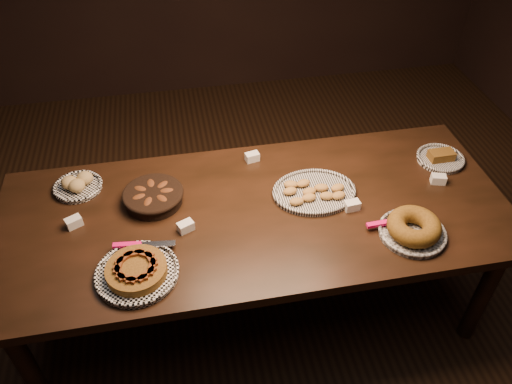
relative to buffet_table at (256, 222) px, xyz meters
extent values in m
plane|color=black|center=(0.00, 0.00, -0.68)|extent=(5.00, 5.00, 0.00)
cube|color=black|center=(0.00, 0.00, 0.05)|extent=(2.40, 1.00, 0.05)
cylinder|color=black|center=(-1.08, -0.38, -0.33)|extent=(0.08, 0.08, 0.70)
cylinder|color=black|center=(1.08, -0.38, -0.33)|extent=(0.08, 0.08, 0.70)
cylinder|color=black|center=(-1.08, 0.38, -0.33)|extent=(0.08, 0.08, 0.70)
cylinder|color=black|center=(1.08, 0.38, -0.33)|extent=(0.08, 0.08, 0.70)
torus|color=white|center=(-0.55, -0.29, 0.09)|extent=(0.35, 0.35, 0.02)
cylinder|color=#472A0E|center=(-0.55, -0.29, 0.11)|extent=(0.32, 0.32, 0.04)
cube|color=#561E0E|center=(-0.48, -0.26, 0.13)|extent=(0.06, 0.09, 0.01)
cube|color=#561E0E|center=(-0.51, -0.23, 0.13)|extent=(0.09, 0.07, 0.01)
cube|color=#561E0E|center=(-0.55, -0.22, 0.13)|extent=(0.09, 0.03, 0.01)
cube|color=#561E0E|center=(-0.59, -0.23, 0.13)|extent=(0.08, 0.07, 0.01)
cube|color=#561E0E|center=(-0.61, -0.27, 0.13)|extent=(0.04, 0.09, 0.01)
cube|color=#561E0E|center=(-0.61, -0.31, 0.13)|extent=(0.06, 0.09, 0.01)
cube|color=#561E0E|center=(-0.58, -0.34, 0.13)|extent=(0.09, 0.07, 0.01)
cube|color=#561E0E|center=(-0.54, -0.35, 0.13)|extent=(0.09, 0.03, 0.01)
cube|color=#561E0E|center=(-0.50, -0.34, 0.13)|extent=(0.08, 0.07, 0.01)
cube|color=#561E0E|center=(-0.48, -0.30, 0.13)|extent=(0.04, 0.09, 0.01)
cube|color=#FF0C6E|center=(-0.59, -0.14, 0.10)|extent=(0.12, 0.04, 0.02)
cube|color=silver|center=(-0.46, -0.15, 0.10)|extent=(0.15, 0.05, 0.00)
torus|color=black|center=(0.30, 0.06, 0.09)|extent=(0.33, 0.33, 0.02)
ellipsoid|color=olive|center=(0.19, -0.01, 0.10)|extent=(0.07, 0.05, 0.03)
ellipsoid|color=olive|center=(0.26, 0.01, 0.10)|extent=(0.07, 0.05, 0.03)
ellipsoid|color=olive|center=(0.35, 0.01, 0.10)|extent=(0.08, 0.05, 0.03)
ellipsoid|color=olive|center=(0.40, 0.00, 0.10)|extent=(0.08, 0.06, 0.03)
ellipsoid|color=olive|center=(0.18, 0.07, 0.10)|extent=(0.08, 0.05, 0.03)
ellipsoid|color=olive|center=(0.27, 0.05, 0.10)|extent=(0.08, 0.06, 0.03)
ellipsoid|color=olive|center=(0.34, 0.07, 0.10)|extent=(0.08, 0.05, 0.03)
ellipsoid|color=olive|center=(0.41, 0.05, 0.10)|extent=(0.08, 0.06, 0.03)
ellipsoid|color=olive|center=(0.20, 0.12, 0.10)|extent=(0.08, 0.06, 0.03)
ellipsoid|color=olive|center=(0.26, 0.12, 0.10)|extent=(0.08, 0.06, 0.03)
torus|color=black|center=(0.65, -0.28, 0.09)|extent=(0.30, 0.30, 0.02)
torus|color=brown|center=(0.65, -0.28, 0.13)|extent=(0.30, 0.30, 0.08)
cube|color=#FF0C6E|center=(0.52, -0.22, 0.10)|extent=(0.12, 0.03, 0.02)
cube|color=silver|center=(0.65, -0.21, 0.10)|extent=(0.15, 0.04, 0.00)
cylinder|color=black|center=(-0.46, 0.15, 0.11)|extent=(0.27, 0.27, 0.07)
torus|color=black|center=(-0.46, 0.15, 0.13)|extent=(0.29, 0.29, 0.02)
ellipsoid|color=#37180B|center=(-0.40, 0.14, 0.13)|extent=(0.09, 0.05, 0.04)
ellipsoid|color=#37180B|center=(-0.41, 0.19, 0.13)|extent=(0.09, 0.09, 0.04)
ellipsoid|color=#37180B|center=(-0.47, 0.21, 0.13)|extent=(0.06, 0.09, 0.04)
ellipsoid|color=#37180B|center=(-0.52, 0.18, 0.13)|extent=(0.10, 0.09, 0.04)
ellipsoid|color=#37180B|center=(-0.53, 0.12, 0.13)|extent=(0.10, 0.07, 0.04)
ellipsoid|color=#37180B|center=(-0.49, 0.08, 0.13)|extent=(0.07, 0.10, 0.04)
ellipsoid|color=#37180B|center=(-0.42, 0.09, 0.13)|extent=(0.09, 0.10, 0.04)
torus|color=white|center=(-0.83, 0.31, 0.09)|extent=(0.24, 0.24, 0.02)
ellipsoid|color=#AB8A4E|center=(-0.86, 0.32, 0.12)|extent=(0.08, 0.08, 0.06)
ellipsoid|color=#AB8A4E|center=(-0.79, 0.34, 0.12)|extent=(0.08, 0.08, 0.06)
ellipsoid|color=#AB8A4E|center=(-0.82, 0.28, 0.12)|extent=(0.08, 0.08, 0.06)
torus|color=black|center=(1.02, 0.19, 0.09)|extent=(0.25, 0.25, 0.02)
cube|color=#472A0E|center=(1.02, 0.19, 0.11)|extent=(0.13, 0.07, 0.05)
cube|color=white|center=(-0.33, -0.07, 0.10)|extent=(0.08, 0.07, 0.04)
cube|color=white|center=(0.05, 0.38, 0.10)|extent=(0.08, 0.06, 0.04)
cube|color=white|center=(0.44, -0.07, 0.10)|extent=(0.07, 0.05, 0.04)
cube|color=white|center=(-0.82, 0.05, 0.10)|extent=(0.08, 0.07, 0.04)
cube|color=white|center=(0.93, 0.03, 0.10)|extent=(0.08, 0.06, 0.04)
camera|label=1|loc=(-0.31, -1.66, 1.69)|focal=35.00mm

